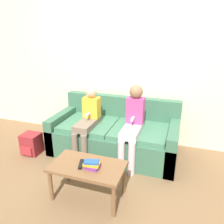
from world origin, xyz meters
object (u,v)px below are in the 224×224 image
(person_left, at_px, (88,120))
(couch, at_px, (115,135))
(person_right, at_px, (133,122))
(backpack, at_px, (31,144))
(coffee_table, at_px, (88,169))
(tv_remote, at_px, (81,164))

(person_left, bearing_deg, couch, 32.34)
(person_right, xyz_separation_m, backpack, (-1.52, -0.28, -0.46))
(person_right, bearing_deg, coffee_table, -108.64)
(coffee_table, xyz_separation_m, person_right, (0.29, 0.86, 0.26))
(person_right, height_order, tv_remote, person_right)
(couch, bearing_deg, tv_remote, -91.83)
(person_left, bearing_deg, person_right, 1.41)
(person_left, distance_m, backpack, 0.98)
(backpack, bearing_deg, person_left, 17.16)
(couch, relative_size, backpack, 5.88)
(person_left, xyz_separation_m, backpack, (-0.85, -0.26, -0.41))
(backpack, bearing_deg, tv_remote, -27.63)
(couch, bearing_deg, person_left, -147.66)
(coffee_table, relative_size, backpack, 2.52)
(couch, distance_m, backpack, 1.29)
(couch, height_order, person_left, person_left)
(couch, bearing_deg, coffee_table, -88.25)
(couch, distance_m, person_right, 0.52)
(couch, bearing_deg, backpack, -158.06)
(coffee_table, height_order, person_left, person_left)
(couch, distance_m, coffee_table, 1.07)
(coffee_table, bearing_deg, couch, 91.75)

